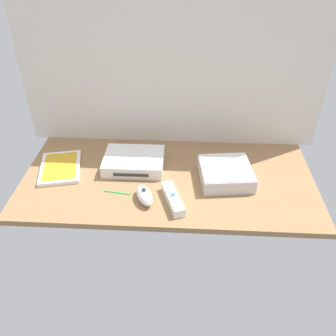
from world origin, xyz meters
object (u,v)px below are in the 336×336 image
Objects in this scene: game_case at (60,168)px; remote_wand at (173,199)px; mini_computer at (225,172)px; stylus_pen at (117,192)px; remote_nunchuk at (144,195)px; game_console at (134,161)px.

remote_wand is at bearing -33.25° from game_case.
mini_computer is 0.88× the size of game_case.
remote_wand is at bearing -11.31° from stylus_pen.
mini_computer is 21.80cm from remote_wand.
remote_nunchuk is 10.00cm from stylus_pen.
game_console is 0.98× the size of game_case.
game_case is 43.59cm from remote_wand.
game_console is at bearing 76.47° from stylus_pen.
mini_computer is at bearing 1.73° from remote_nunchuk.
remote_nunchuk is at bearing -37.60° from game_case.
remote_nunchuk is (5.73, -18.17, -0.16)cm from game_console.
remote_nunchuk is at bearing -72.82° from game_console.
remote_nunchuk is (-9.04, 0.59, 0.53)cm from remote_wand.
game_console is at bearing 83.48° from remote_nunchuk.
remote_nunchuk is (31.71, -14.89, 1.28)cm from game_case.
game_console reaches higher than remote_wand.
game_console is 32.49cm from mini_computer.
mini_computer is 2.10× the size of stylus_pen.
game_case is 35.05cm from remote_nunchuk.
mini_computer is at bearing -14.62° from game_case.
mini_computer is 29.20cm from remote_nunchuk.
mini_computer is at bearing -10.05° from game_console.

